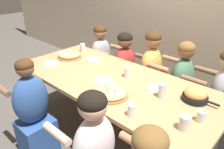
% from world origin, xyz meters
% --- Properties ---
extents(ground_plane, '(18.00, 18.00, 0.00)m').
position_xyz_m(ground_plane, '(0.00, 0.00, 0.00)').
color(ground_plane, '#514C47').
rests_on(ground_plane, ground).
extents(dining_table, '(2.32, 1.02, 0.79)m').
position_xyz_m(dining_table, '(0.00, 0.00, 0.72)').
color(dining_table, tan).
rests_on(dining_table, ground).
extents(pizza_board_main, '(0.33, 0.33, 0.05)m').
position_xyz_m(pizza_board_main, '(0.22, -0.26, 0.82)').
color(pizza_board_main, '#996B42').
rests_on(pizza_board_main, dining_table).
extents(pizza_board_second, '(0.32, 0.32, 0.06)m').
position_xyz_m(pizza_board_second, '(-0.84, 0.08, 0.83)').
color(pizza_board_second, '#996B42').
rests_on(pizza_board_second, dining_table).
extents(skillet_bowl, '(0.33, 0.23, 0.13)m').
position_xyz_m(skillet_bowl, '(0.83, 0.19, 0.85)').
color(skillet_bowl, black).
rests_on(skillet_bowl, dining_table).
extents(empty_plate_a, '(0.18, 0.18, 0.02)m').
position_xyz_m(empty_plate_a, '(-0.55, 0.24, 0.80)').
color(empty_plate_a, white).
rests_on(empty_plate_a, dining_table).
extents(empty_plate_b, '(0.19, 0.19, 0.02)m').
position_xyz_m(empty_plate_b, '(0.46, 0.13, 0.80)').
color(empty_plate_b, white).
rests_on(empty_plate_b, dining_table).
extents(empty_plate_c, '(0.19, 0.19, 0.02)m').
position_xyz_m(empty_plate_c, '(-0.02, -0.11, 0.80)').
color(empty_plate_c, white).
rests_on(empty_plate_c, dining_table).
extents(empty_plate_d, '(0.19, 0.19, 0.02)m').
position_xyz_m(empty_plate_d, '(-0.82, -0.22, 0.80)').
color(empty_plate_d, white).
rests_on(empty_plate_d, dining_table).
extents(cocktail_glass_blue, '(0.07, 0.07, 0.11)m').
position_xyz_m(cocktail_glass_blue, '(0.99, -0.07, 0.84)').
color(cocktail_glass_blue, silver).
rests_on(cocktail_glass_blue, dining_table).
extents(drinking_glass_a, '(0.07, 0.07, 0.14)m').
position_xyz_m(drinking_glass_a, '(0.58, 0.03, 0.86)').
color(drinking_glass_a, silver).
rests_on(drinking_glass_a, dining_table).
extents(drinking_glass_b, '(0.07, 0.07, 0.12)m').
position_xyz_m(drinking_glass_b, '(-0.87, 0.33, 0.85)').
color(drinking_glass_b, silver).
rests_on(drinking_glass_b, dining_table).
extents(drinking_glass_c, '(0.07, 0.07, 0.11)m').
position_xyz_m(drinking_glass_c, '(0.09, 0.15, 0.84)').
color(drinking_glass_c, silver).
rests_on(drinking_glass_c, dining_table).
extents(drinking_glass_d, '(0.06, 0.06, 0.10)m').
position_xyz_m(drinking_glass_d, '(0.55, -0.37, 0.84)').
color(drinking_glass_d, silver).
rests_on(drinking_glass_d, dining_table).
extents(drinking_glass_e, '(0.08, 0.08, 0.12)m').
position_xyz_m(drinking_glass_e, '(0.94, -0.24, 0.85)').
color(drinking_glass_e, silver).
rests_on(drinking_glass_e, dining_table).
extents(diner_near_midleft, '(0.51, 0.40, 1.12)m').
position_xyz_m(diner_near_midleft, '(-0.43, -0.73, 0.50)').
color(diner_near_midleft, '#2D5193').
rests_on(diner_near_midleft, ground).
extents(diner_far_center, '(0.51, 0.40, 1.17)m').
position_xyz_m(diner_far_center, '(0.02, 0.73, 0.54)').
color(diner_far_center, gold).
rests_on(diner_far_center, ground).
extents(diner_far_right, '(0.51, 0.40, 1.14)m').
position_xyz_m(diner_far_right, '(0.91, 0.73, 0.52)').
color(diner_far_right, '#99999E').
rests_on(diner_far_right, ground).
extents(diner_far_midleft, '(0.51, 0.40, 1.08)m').
position_xyz_m(diner_far_midleft, '(-0.43, 0.73, 0.50)').
color(diner_far_midleft, '#B22D2D').
rests_on(diner_far_midleft, ground).
extents(diner_far_left, '(0.51, 0.40, 1.10)m').
position_xyz_m(diner_far_left, '(-0.91, 0.73, 0.51)').
color(diner_far_left, '#99999E').
rests_on(diner_far_left, ground).
extents(diner_far_midright, '(0.51, 0.40, 1.14)m').
position_xyz_m(diner_far_midright, '(0.46, 0.73, 0.52)').
color(diner_far_midright, '#477556').
rests_on(diner_far_midright, ground).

